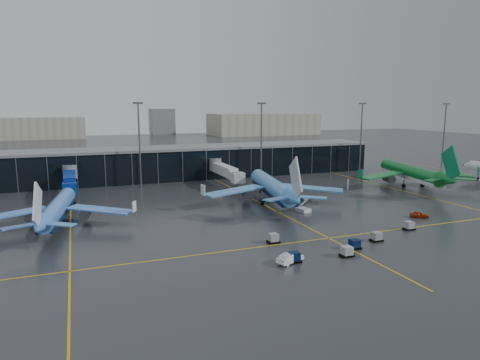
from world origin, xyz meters
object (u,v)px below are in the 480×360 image
object	(u,v)px
mobile_airstair	(303,208)
service_van_red	(419,215)
airliner_klm_near	(272,177)
airliner_arkefly	(57,198)
airliner_aer_lingus	(411,164)
baggage_carts	(345,242)
service_van_white	(290,258)

from	to	relation	value
mobile_airstair	service_van_red	distance (m)	25.41
airliner_klm_near	mobile_airstair	distance (m)	13.08
airliner_arkefly	airliner_aer_lingus	world-z (taller)	airliner_aer_lingus
baggage_carts	service_van_white	size ratio (longest dim) A/B	6.60
airliner_klm_near	baggage_carts	xyz separation A→B (m)	(-2.97, -36.11, -5.86)
airliner_aer_lingus	mobile_airstair	xyz separation A→B (m)	(-46.91, -16.97, -5.98)
airliner_klm_near	service_van_white	bearing A→B (deg)	-100.69
airliner_arkefly	airliner_klm_near	size ratio (longest dim) A/B	0.85
service_van_white	mobile_airstair	bearing A→B (deg)	-54.70
mobile_airstair	service_van_red	size ratio (longest dim) A/B	0.89
airliner_aer_lingus	baggage_carts	distance (m)	67.48
airliner_aer_lingus	service_van_red	size ratio (longest dim) A/B	10.95
baggage_carts	service_van_red	bearing A→B (deg)	21.49
mobile_airstair	service_van_white	xyz separation A→B (m)	(-18.50, -28.54, 0.03)
mobile_airstair	baggage_carts	bearing A→B (deg)	-114.23
airliner_arkefly	service_van_white	size ratio (longest dim) A/B	7.54
airliner_klm_near	airliner_aer_lingus	size ratio (longest dim) A/B	0.98
baggage_carts	mobile_airstair	xyz separation A→B (m)	(5.78, 24.75, 0.01)
mobile_airstair	service_van_red	world-z (taller)	mobile_airstair
airliner_aer_lingus	service_van_red	bearing A→B (deg)	-115.63
airliner_arkefly	service_van_red	world-z (taller)	airliner_arkefly
baggage_carts	service_van_white	bearing A→B (deg)	-163.43
airliner_aer_lingus	service_van_white	world-z (taller)	airliner_aer_lingus
service_van_white	service_van_red	bearing A→B (deg)	-91.81
airliner_klm_near	airliner_aer_lingus	bearing A→B (deg)	17.21
mobile_airstair	service_van_white	size ratio (longest dim) A/B	0.73
airliner_aer_lingus	airliner_arkefly	bearing A→B (deg)	-160.85
airliner_arkefly	service_van_red	distance (m)	77.57
airliner_klm_near	airliner_arkefly	bearing A→B (deg)	-165.45
airliner_klm_near	service_van_red	size ratio (longest dim) A/B	10.74
airliner_arkefly	service_van_white	xyz separation A→B (m)	(34.58, -36.57, -4.85)
airliner_aer_lingus	service_van_red	world-z (taller)	airliner_aer_lingus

